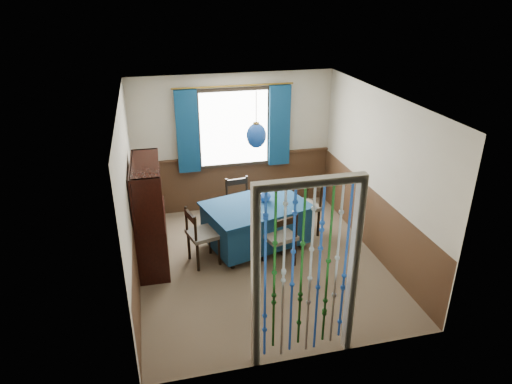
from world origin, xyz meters
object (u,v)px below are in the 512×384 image
object	(u,v)px
vase_table	(265,196)
pendant_lamp	(256,135)
vase_sideboard	(153,202)
chair_far	(240,203)
dining_table	(256,222)
chair_near	(280,237)
bowl_shelf	(152,201)
chair_left	(201,235)
sideboard	(151,229)
chair_right	(305,206)

from	to	relation	value
vase_table	pendant_lamp	bearing A→B (deg)	-148.19
vase_sideboard	chair_far	bearing A→B (deg)	19.78
dining_table	chair_near	size ratio (longest dim) A/B	2.03
chair_near	bowl_shelf	bearing A→B (deg)	155.93
chair_far	chair_left	size ratio (longest dim) A/B	0.98
sideboard	bowl_shelf	world-z (taller)	sideboard
pendant_lamp	vase_table	size ratio (longest dim) A/B	4.58
chair_near	chair_left	world-z (taller)	chair_left
dining_table	vase_sideboard	xyz separation A→B (m)	(-1.56, 0.15, 0.46)
chair_far	vase_table	distance (m)	0.73
bowl_shelf	chair_left	bearing A→B (deg)	3.88
chair_far	vase_table	bearing A→B (deg)	111.45
vase_table	bowl_shelf	size ratio (longest dim) A/B	0.85
dining_table	vase_sideboard	world-z (taller)	vase_sideboard
sideboard	pendant_lamp	world-z (taller)	pendant_lamp
chair_left	pendant_lamp	distance (m)	1.67
chair_right	vase_sideboard	size ratio (longest dim) A/B	5.64
chair_right	sideboard	xyz separation A→B (m)	(-2.51, -0.30, 0.07)
chair_near	bowl_shelf	world-z (taller)	bowl_shelf
chair_near	vase_table	distance (m)	0.79
chair_right	chair_far	bearing A→B (deg)	52.30
chair_near	chair_left	bearing A→B (deg)	148.81
vase_table	dining_table	bearing A→B (deg)	-148.19
chair_far	chair_left	bearing A→B (deg)	44.22
chair_near	bowl_shelf	xyz separation A→B (m)	(-1.78, 0.28, 0.66)
dining_table	chair_far	size ratio (longest dim) A/B	2.00
dining_table	chair_near	world-z (taller)	chair_near
chair_left	sideboard	bearing A→B (deg)	-120.54
sideboard	pendant_lamp	distance (m)	2.07
pendant_lamp	bowl_shelf	bearing A→B (deg)	-168.42
chair_left	pendant_lamp	xyz separation A→B (m)	(0.90, 0.27, 1.38)
chair_near	chair_far	xyz separation A→B (m)	(-0.35, 1.26, 0.01)
dining_table	pendant_lamp	xyz separation A→B (m)	(-0.00, -0.00, 1.43)
chair_left	bowl_shelf	size ratio (longest dim) A/B	4.29
chair_far	bowl_shelf	size ratio (longest dim) A/B	4.22
pendant_lamp	vase_table	world-z (taller)	pendant_lamp
vase_table	bowl_shelf	xyz separation A→B (m)	(-1.72, -0.42, 0.29)
chair_far	chair_left	world-z (taller)	chair_left
dining_table	pendant_lamp	size ratio (longest dim) A/B	2.16
chair_left	vase_table	world-z (taller)	vase_table
chair_far	vase_sideboard	bearing A→B (deg)	13.50
chair_near	chair_right	bearing A→B (deg)	35.76
chair_right	vase_sideboard	xyz separation A→B (m)	(-2.45, -0.08, 0.39)
pendant_lamp	vase_table	bearing A→B (deg)	31.81
dining_table	chair_right	bearing A→B (deg)	-1.25
chair_near	sideboard	distance (m)	1.92
chair_left	sideboard	size ratio (longest dim) A/B	0.56
dining_table	chair_far	bearing A→B (deg)	85.59
bowl_shelf	dining_table	bearing A→B (deg)	11.58
chair_left	dining_table	bearing A→B (deg)	92.03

